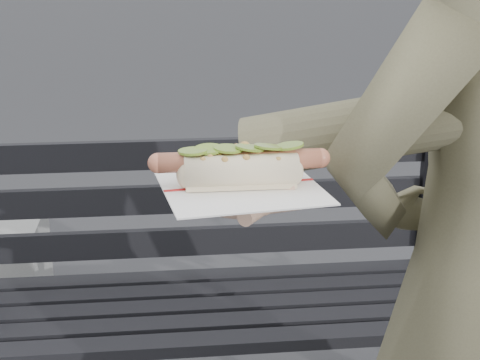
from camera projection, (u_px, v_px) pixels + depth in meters
name	position (u px, v px, depth m)	size (l,w,h in m)	color
park_bench	(192.00, 277.00, 1.98)	(1.50, 0.44, 0.88)	black
held_hotdog	(378.00, 135.00, 0.99)	(0.63, 0.32, 0.20)	brown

